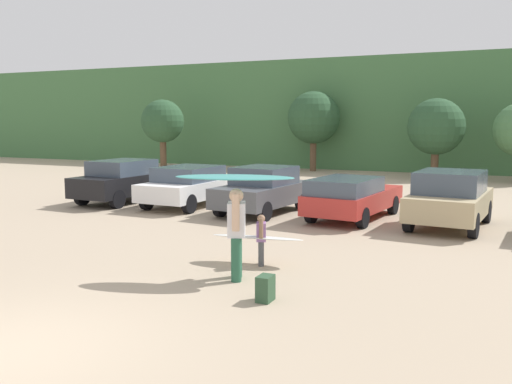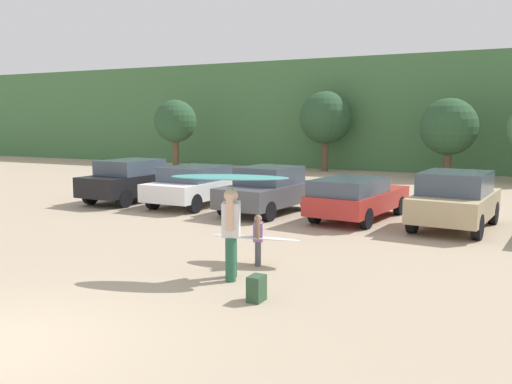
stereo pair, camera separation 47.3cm
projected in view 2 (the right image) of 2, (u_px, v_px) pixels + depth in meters
The scene contains 14 objects.
hillside_ridge at pixel (429, 115), 37.85m from camera, with size 108.00×12.00×6.99m, color #427042.
tree_center at pixel (175, 122), 35.39m from camera, with size 2.74×2.74×4.42m.
tree_right at pixel (326, 118), 33.41m from camera, with size 3.18×3.18×4.86m.
tree_center_right at pixel (449, 127), 28.80m from camera, with size 2.99×2.99×4.26m.
parked_car_black at pixel (132, 180), 21.12m from camera, with size 2.02×4.36×1.60m.
parked_car_white at pixel (195, 185), 19.98m from camera, with size 2.07×4.12×1.45m.
parked_car_dark_gray at pixel (268, 189), 18.43m from camera, with size 2.23×4.10×1.56m.
parked_car_red at pixel (356, 197), 17.14m from camera, with size 2.30×4.51×1.35m.
parked_car_tan at pixel (455, 199), 15.74m from camera, with size 2.22×4.05×1.65m.
person_adult at pixel (231, 228), 10.67m from camera, with size 0.48×0.75×1.79m.
person_child at pixel (258, 237), 11.77m from camera, with size 0.29×0.44×1.10m.
surfboard_teal at pixel (229, 177), 10.71m from camera, with size 2.45×1.30×0.11m.
surfboard_white at pixel (254, 237), 11.91m from camera, with size 2.10×0.84×0.15m.
backpack_dropped at pixel (257, 288), 9.44m from camera, with size 0.24×0.34×0.45m.
Camera 2 is at (6.42, -4.78, 3.08)m, focal length 38.69 mm.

